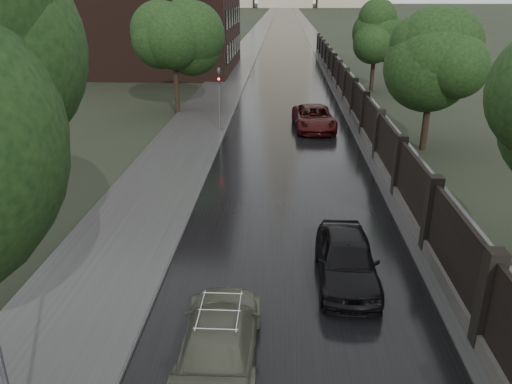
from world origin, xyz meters
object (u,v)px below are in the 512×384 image
(volga_sedan, at_px, (220,335))
(tree_left_far, at_px, (174,39))
(car_right_far, at_px, (314,118))
(car_right_near, at_px, (347,259))
(tree_right_c, at_px, (376,33))
(tree_right_b, at_px, (434,59))
(traffic_light, at_px, (219,94))

(volga_sedan, bearing_deg, tree_left_far, -77.06)
(car_right_far, bearing_deg, car_right_near, -93.93)
(tree_right_c, relative_size, volga_sedan, 1.55)
(tree_right_b, distance_m, car_right_near, 15.85)
(tree_right_c, bearing_deg, tree_right_b, -90.00)
(tree_right_c, bearing_deg, traffic_light, -128.18)
(tree_right_b, bearing_deg, volga_sedan, -117.65)
(car_right_near, bearing_deg, car_right_far, 90.49)
(volga_sedan, xyz_separation_m, car_right_far, (3.40, 21.84, 0.09))
(traffic_light, relative_size, car_right_near, 0.91)
(tree_left_far, xyz_separation_m, volga_sedan, (6.20, -25.75, -4.59))
(volga_sedan, bearing_deg, tree_right_c, -105.18)
(tree_right_b, xyz_separation_m, volga_sedan, (-9.30, -17.75, -4.29))
(tree_right_b, bearing_deg, car_right_near, -112.70)
(tree_right_c, distance_m, traffic_light, 19.26)
(car_right_far, bearing_deg, volga_sedan, -102.77)
(tree_right_b, height_order, car_right_far, tree_right_b)
(tree_right_c, bearing_deg, car_right_far, -112.98)
(tree_left_far, bearing_deg, car_right_far, -22.18)
(tree_left_far, distance_m, traffic_light, 6.84)
(traffic_light, bearing_deg, tree_right_c, 51.82)
(traffic_light, xyz_separation_m, volga_sedan, (2.50, -20.75, -1.74))
(car_right_near, bearing_deg, traffic_light, 109.52)
(car_right_near, bearing_deg, tree_right_c, 80.07)
(tree_right_b, height_order, volga_sedan, tree_right_b)
(tree_right_c, height_order, volga_sedan, tree_right_c)
(car_right_near, height_order, car_right_far, car_right_near)
(tree_left_far, distance_m, car_right_far, 11.30)
(volga_sedan, relative_size, car_right_far, 0.85)
(tree_right_b, bearing_deg, car_right_far, 145.29)
(tree_right_c, xyz_separation_m, car_right_near, (-5.90, -32.10, -4.20))
(tree_right_b, bearing_deg, tree_left_far, 152.70)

